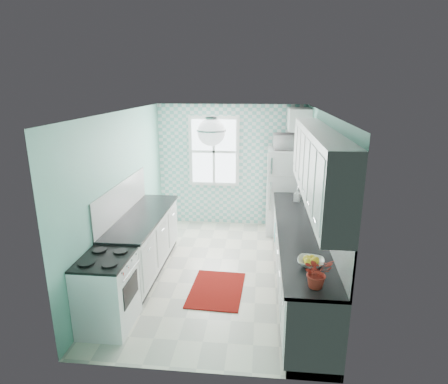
# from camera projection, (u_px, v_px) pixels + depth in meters

# --- Properties ---
(floor) EXTENTS (3.00, 4.40, 0.02)m
(floor) POSITION_uv_depth(u_px,v_px,m) (219.00, 272.00, 6.00)
(floor) COLOR silver
(floor) RESTS_ON ground
(ceiling) EXTENTS (3.00, 4.40, 0.02)m
(ceiling) POSITION_uv_depth(u_px,v_px,m) (219.00, 111.00, 5.29)
(ceiling) COLOR white
(ceiling) RESTS_ON wall_back
(wall_back) EXTENTS (3.00, 0.02, 2.50)m
(wall_back) POSITION_uv_depth(u_px,v_px,m) (231.00, 166.00, 7.76)
(wall_back) COLOR #6FB7A3
(wall_back) RESTS_ON floor
(wall_front) EXTENTS (3.00, 0.02, 2.50)m
(wall_front) POSITION_uv_depth(u_px,v_px,m) (193.00, 264.00, 3.53)
(wall_front) COLOR #6FB7A3
(wall_front) RESTS_ON floor
(wall_left) EXTENTS (0.02, 4.40, 2.50)m
(wall_left) POSITION_uv_depth(u_px,v_px,m) (122.00, 194.00, 5.79)
(wall_left) COLOR #6FB7A3
(wall_left) RESTS_ON floor
(wall_right) EXTENTS (0.02, 4.40, 2.50)m
(wall_right) POSITION_uv_depth(u_px,v_px,m) (321.00, 200.00, 5.50)
(wall_right) COLOR #6FB7A3
(wall_right) RESTS_ON floor
(accent_wall) EXTENTS (3.00, 0.01, 2.50)m
(accent_wall) POSITION_uv_depth(u_px,v_px,m) (231.00, 166.00, 7.74)
(accent_wall) COLOR #74C0B6
(accent_wall) RESTS_ON wall_back
(window) EXTENTS (1.04, 0.05, 1.44)m
(window) POSITION_uv_depth(u_px,v_px,m) (214.00, 151.00, 7.66)
(window) COLOR white
(window) RESTS_ON wall_back
(backsplash_right) EXTENTS (0.02, 3.60, 0.51)m
(backsplash_right) POSITION_uv_depth(u_px,v_px,m) (323.00, 212.00, 5.14)
(backsplash_right) COLOR white
(backsplash_right) RESTS_ON wall_right
(backsplash_left) EXTENTS (0.02, 2.15, 0.51)m
(backsplash_left) POSITION_uv_depth(u_px,v_px,m) (122.00, 199.00, 5.73)
(backsplash_left) COLOR white
(backsplash_left) RESTS_ON wall_left
(upper_cabinets_right) EXTENTS (0.33, 3.20, 0.90)m
(upper_cabinets_right) POSITION_uv_depth(u_px,v_px,m) (318.00, 164.00, 4.76)
(upper_cabinets_right) COLOR white
(upper_cabinets_right) RESTS_ON wall_right
(upper_cabinet_fridge) EXTENTS (0.40, 0.74, 0.40)m
(upper_cabinet_fridge) POSITION_uv_depth(u_px,v_px,m) (299.00, 119.00, 6.99)
(upper_cabinet_fridge) COLOR white
(upper_cabinet_fridge) RESTS_ON wall_right
(ceiling_light) EXTENTS (0.34, 0.34, 0.35)m
(ceiling_light) POSITION_uv_depth(u_px,v_px,m) (211.00, 132.00, 4.58)
(ceiling_light) COLOR silver
(ceiling_light) RESTS_ON ceiling
(base_cabinets_right) EXTENTS (0.60, 3.60, 0.90)m
(base_cabinets_right) POSITION_uv_depth(u_px,v_px,m) (299.00, 260.00, 5.37)
(base_cabinets_right) COLOR white
(base_cabinets_right) RESTS_ON floor
(countertop_right) EXTENTS (0.63, 3.60, 0.04)m
(countertop_right) POSITION_uv_depth(u_px,v_px,m) (300.00, 230.00, 5.24)
(countertop_right) COLOR black
(countertop_right) RESTS_ON base_cabinets_right
(base_cabinets_left) EXTENTS (0.60, 2.15, 0.90)m
(base_cabinets_left) POSITION_uv_depth(u_px,v_px,m) (143.00, 244.00, 5.91)
(base_cabinets_left) COLOR white
(base_cabinets_left) RESTS_ON floor
(countertop_left) EXTENTS (0.63, 2.15, 0.04)m
(countertop_left) POSITION_uv_depth(u_px,v_px,m) (143.00, 216.00, 5.78)
(countertop_left) COLOR black
(countertop_left) RESTS_ON base_cabinets_left
(fridge) EXTENTS (0.73, 0.73, 1.68)m
(fridge) POSITION_uv_depth(u_px,v_px,m) (285.00, 191.00, 7.37)
(fridge) COLOR white
(fridge) RESTS_ON floor
(stove) EXTENTS (0.59, 0.74, 0.89)m
(stove) POSITION_uv_depth(u_px,v_px,m) (107.00, 291.00, 4.54)
(stove) COLOR white
(stove) RESTS_ON floor
(sink) EXTENTS (0.48, 0.40, 0.53)m
(sink) POSITION_uv_depth(u_px,v_px,m) (296.00, 208.00, 6.14)
(sink) COLOR silver
(sink) RESTS_ON countertop_right
(rug) EXTENTS (0.79, 1.10, 0.02)m
(rug) POSITION_uv_depth(u_px,v_px,m) (217.00, 290.00, 5.44)
(rug) COLOR #730004
(rug) RESTS_ON floor
(dish_towel) EXTENTS (0.05, 0.23, 0.35)m
(dish_towel) POSITION_uv_depth(u_px,v_px,m) (275.00, 230.00, 6.38)
(dish_towel) COLOR #62B399
(dish_towel) RESTS_ON base_cabinets_right
(fruit_bowl) EXTENTS (0.35, 0.35, 0.07)m
(fruit_bowl) POSITION_uv_depth(u_px,v_px,m) (311.00, 262.00, 4.17)
(fruit_bowl) COLOR white
(fruit_bowl) RESTS_ON countertop_right
(potted_plant) EXTENTS (0.36, 0.34, 0.32)m
(potted_plant) POSITION_uv_depth(u_px,v_px,m) (317.00, 272.00, 3.69)
(potted_plant) COLOR #AD1E0B
(potted_plant) RESTS_ON countertop_right
(soap_bottle) EXTENTS (0.13, 0.13, 0.22)m
(soap_bottle) POSITION_uv_depth(u_px,v_px,m) (297.00, 195.00, 6.41)
(soap_bottle) COLOR silver
(soap_bottle) RESTS_ON countertop_right
(microwave) EXTENTS (0.55, 0.38, 0.29)m
(microwave) POSITION_uv_depth(u_px,v_px,m) (288.00, 141.00, 7.10)
(microwave) COLOR white
(microwave) RESTS_ON fridge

